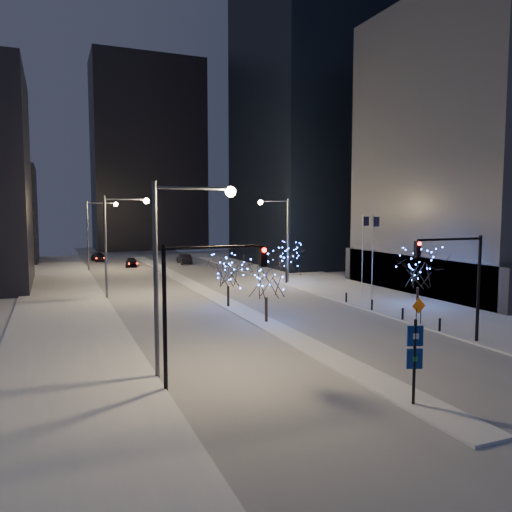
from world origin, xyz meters
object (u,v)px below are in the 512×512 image
holiday_tree_plaza_far (286,258)px  street_lamp_w_far (95,225)px  holiday_tree_plaza_near (418,270)px  street_lamp_east (281,229)px  traffic_signal_east (461,271)px  wayfinding_sign (415,354)px  holiday_tree_median_far (228,272)px  car_mid (184,259)px  street_lamp_w_mid (116,232)px  car_near (131,262)px  holiday_tree_median_near (266,278)px  traffic_signal_west (197,290)px  construction_sign (419,308)px  street_lamp_w_near (176,251)px  car_far (99,257)px

holiday_tree_plaza_far → street_lamp_w_far: bearing=130.6°
street_lamp_w_far → holiday_tree_plaza_near: street_lamp_w_far is taller
street_lamp_east → traffic_signal_east: (-1.14, -29.00, -1.69)m
wayfinding_sign → holiday_tree_median_far: bearing=109.2°
car_mid → holiday_tree_plaza_far: size_ratio=1.03×
street_lamp_w_mid → car_near: bearing=79.2°
holiday_tree_median_near → holiday_tree_plaza_far: bearing=60.0°
holiday_tree_plaza_near → wayfinding_sign: size_ratio=1.37×
traffic_signal_east → car_mid: traffic_signal_east is taller
traffic_signal_west → construction_sign: size_ratio=3.57×
street_lamp_w_mid → street_lamp_w_far: size_ratio=1.00×
holiday_tree_median_far → street_lamp_w_near: bearing=-117.3°
car_near → holiday_tree_plaza_near: (19.06, -42.43, 2.57)m
traffic_signal_west → holiday_tree_plaza_far: bearing=57.2°
car_mid → street_lamp_w_mid: bearing=66.3°
street_lamp_w_mid → wayfinding_sign: street_lamp_w_mid is taller
street_lamp_w_near → holiday_tree_plaza_near: 26.78m
street_lamp_w_near → holiday_tree_median_far: street_lamp_w_near is taller
holiday_tree_median_far → wayfinding_sign: size_ratio=1.19×
wayfinding_sign → street_lamp_w_mid: bearing=123.5°
street_lamp_w_far → car_far: (1.56, 14.07, -5.82)m
holiday_tree_plaza_near → traffic_signal_east: bearing=-119.5°
street_lamp_w_mid → street_lamp_w_near: bearing=-90.0°
holiday_tree_median_near → holiday_tree_median_far: 6.97m
traffic_signal_west → car_far: 66.21m
holiday_tree_median_near → traffic_signal_west: bearing=-127.0°
street_lamp_east → holiday_tree_median_far: size_ratio=2.15×
street_lamp_east → car_far: bearing=115.8°
street_lamp_w_near → street_lamp_w_far: same height
street_lamp_w_far → car_mid: bearing=17.0°
holiday_tree_median_far → holiday_tree_median_near: bearing=-84.6°
street_lamp_w_near → construction_sign: bearing=12.6°
street_lamp_w_mid → traffic_signal_east: (17.88, -26.00, -1.74)m
car_near → holiday_tree_plaza_near: holiday_tree_plaza_near is taller
traffic_signal_west → car_near: 55.34m
holiday_tree_median_far → holiday_tree_plaza_near: holiday_tree_plaza_near is taller
holiday_tree_plaza_near → holiday_tree_plaza_far: 17.52m
traffic_signal_west → car_mid: (13.52, 56.28, -3.97)m
car_far → holiday_tree_median_far: bearing=-90.9°
traffic_signal_east → holiday_tree_plaza_near: size_ratio=1.31×
holiday_tree_median_near → wayfinding_sign: (-0.58, -17.40, -1.12)m
car_far → holiday_tree_plaza_near: bearing=-76.0°
traffic_signal_east → construction_sign: traffic_signal_east is taller
street_lamp_w_far → car_near: size_ratio=2.40×
street_lamp_w_mid → holiday_tree_median_far: street_lamp_w_mid is taller
street_lamp_w_far → construction_sign: (19.24, -45.68, -5.17)m
street_lamp_w_near → street_lamp_east: (19.02, 28.00, -0.05)m
traffic_signal_west → wayfinding_sign: size_ratio=1.80×
holiday_tree_plaza_far → car_near: bearing=118.8°
car_near → car_mid: bearing=17.7°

